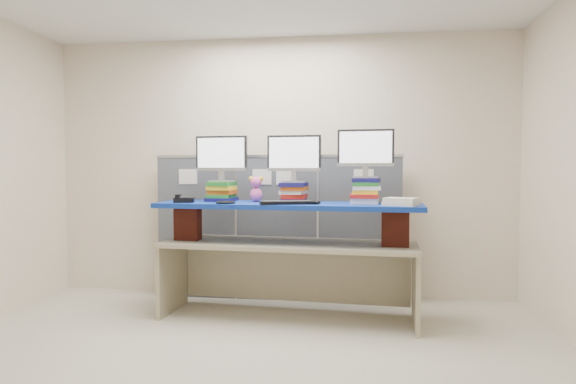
# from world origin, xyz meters

# --- Properties ---
(room) EXTENTS (5.00, 4.00, 2.80)m
(room) POSITION_xyz_m (0.00, 0.00, 1.40)
(room) COLOR beige
(room) RESTS_ON ground
(cubicle_partition) EXTENTS (2.60, 0.06, 1.53)m
(cubicle_partition) POSITION_xyz_m (-0.00, 1.78, 0.77)
(cubicle_partition) COLOR #454951
(cubicle_partition) RESTS_ON ground
(desk) EXTENTS (2.38, 0.85, 0.71)m
(desk) POSITION_xyz_m (0.20, 1.16, 0.57)
(desk) COLOR tan
(desk) RESTS_ON ground
(brick_pier_left) EXTENTS (0.24, 0.14, 0.32)m
(brick_pier_left) POSITION_xyz_m (-0.76, 1.19, 0.87)
(brick_pier_left) COLOR maroon
(brick_pier_left) RESTS_ON desk
(brick_pier_right) EXTENTS (0.24, 0.14, 0.32)m
(brick_pier_right) POSITION_xyz_m (1.15, 1.04, 0.87)
(brick_pier_right) COLOR maroon
(brick_pier_right) RESTS_ON desk
(blue_board) EXTENTS (2.46, 0.79, 0.04)m
(blue_board) POSITION_xyz_m (0.20, 1.16, 1.05)
(blue_board) COLOR #0B1695
(blue_board) RESTS_ON brick_pier_left
(book_stack_left) EXTENTS (0.27, 0.31, 0.19)m
(book_stack_left) POSITION_xyz_m (-0.47, 1.34, 1.16)
(book_stack_left) COLOR #141251
(book_stack_left) RESTS_ON blue_board
(book_stack_center) EXTENTS (0.26, 0.31, 0.18)m
(book_stack_center) POSITION_xyz_m (0.24, 1.28, 1.17)
(book_stack_center) COLOR #141251
(book_stack_center) RESTS_ON blue_board
(book_stack_right) EXTENTS (0.29, 0.32, 0.23)m
(book_stack_right) POSITION_xyz_m (0.90, 1.23, 1.18)
(book_stack_right) COLOR white
(book_stack_right) RESTS_ON blue_board
(monitor_left) EXTENTS (0.51, 0.16, 0.44)m
(monitor_left) POSITION_xyz_m (-0.47, 1.33, 1.51)
(monitor_left) COLOR #959599
(monitor_left) RESTS_ON book_stack_left
(monitor_center) EXTENTS (0.51, 0.16, 0.44)m
(monitor_center) POSITION_xyz_m (0.24, 1.28, 1.51)
(monitor_center) COLOR #959599
(monitor_center) RESTS_ON book_stack_center
(monitor_right) EXTENTS (0.51, 0.16, 0.44)m
(monitor_right) POSITION_xyz_m (0.90, 1.23, 1.55)
(monitor_right) COLOR #959599
(monitor_right) RESTS_ON book_stack_right
(keyboard) EXTENTS (0.51, 0.28, 0.03)m
(keyboard) POSITION_xyz_m (0.21, 1.01, 1.09)
(keyboard) COLOR black
(keyboard) RESTS_ON blue_board
(mouse) EXTENTS (0.10, 0.13, 0.04)m
(mouse) POSITION_xyz_m (0.47, 1.04, 1.09)
(mouse) COLOR black
(mouse) RESTS_ON blue_board
(desk_phone) EXTENTS (0.21, 0.20, 0.08)m
(desk_phone) POSITION_xyz_m (-0.78, 1.11, 1.10)
(desk_phone) COLOR black
(desk_phone) RESTS_ON blue_board
(headset) EXTENTS (0.21, 0.21, 0.02)m
(headset) POSITION_xyz_m (-0.35, 1.02, 1.08)
(headset) COLOR black
(headset) RESTS_ON blue_board
(plush_toy) EXTENTS (0.14, 0.11, 0.24)m
(plush_toy) POSITION_xyz_m (-0.12, 1.27, 1.19)
(plush_toy) COLOR #E958A3
(plush_toy) RESTS_ON blue_board
(binder_stack) EXTENTS (0.34, 0.31, 0.07)m
(binder_stack) POSITION_xyz_m (1.19, 0.98, 1.10)
(binder_stack) COLOR beige
(binder_stack) RESTS_ON blue_board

